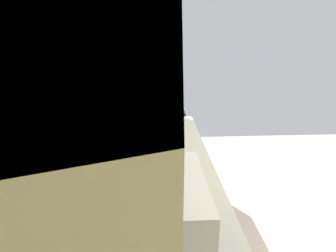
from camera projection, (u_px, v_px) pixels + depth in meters
The scene contains 4 objects.
wall_back at pixel (83, 103), 1.59m from camera, with size 3.76×0.12×2.61m, color beige.
oven_range at pixel (153, 149), 3.15m from camera, with size 0.68×0.63×1.10m.
microwave at pixel (154, 215), 1.08m from camera, with size 0.46×0.37×0.28m.
bowl at pixel (162, 127), 2.33m from camera, with size 0.16×0.16×0.05m.
Camera 1 is at (-1.57, 1.24, 1.70)m, focal length 32.56 mm.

